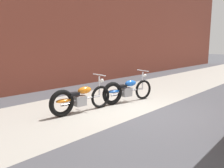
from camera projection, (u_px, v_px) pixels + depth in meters
The scene contains 5 objects.
ground_plane at pixel (148, 113), 6.52m from camera, with size 80.00×80.00×0.00m, color #47474C.
sidewalk_slab at pixel (104, 102), 7.68m from camera, with size 36.00×3.50×0.01m, color #9E998E.
brick_building_wall at pixel (43, 17), 9.45m from camera, with size 36.00×0.50×6.01m, color brown.
motorcycle_orange at pixel (78, 99), 6.43m from camera, with size 2.00×0.60×1.03m.
motorcycle_blue at pixel (125, 91), 7.61m from camera, with size 1.98×0.74×1.03m.
Camera 1 is at (-5.33, -3.48, 1.91)m, focal length 37.26 mm.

